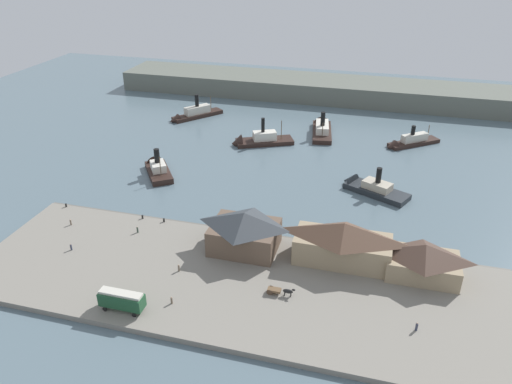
{
  "coord_description": "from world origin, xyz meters",
  "views": [
    {
      "loc": [
        25.32,
        -97.33,
        63.26
      ],
      "look_at": [
        -5.16,
        14.36,
        2.0
      ],
      "focal_mm": 34.42,
      "sensor_mm": 36.0,
      "label": 1
    }
  ],
  "objects": [
    {
      "name": "street_tram",
      "position": [
        -17.14,
        -35.82,
        3.56
      ],
      "size": [
        8.53,
        2.88,
        4.0
      ],
      "color": "#1E4C2D",
      "rests_on": "quay_promenade"
    },
    {
      "name": "pedestrian_walking_west",
      "position": [
        35.46,
        -27.13,
        2.01
      ],
      "size": [
        0.44,
        0.44,
        1.79
      ],
      "color": "#33384C",
      "rests_on": "quay_promenade"
    },
    {
      "name": "pedestrian_near_west_shed",
      "position": [
        -26.94,
        -11.04,
        1.95
      ],
      "size": [
        0.41,
        0.41,
        1.64
      ],
      "color": "#3D4C42",
      "rests_on": "quay_promenade"
    },
    {
      "name": "mooring_post_east",
      "position": [
        -23.04,
        -5.0,
        1.65
      ],
      "size": [
        0.44,
        0.44,
        0.9
      ],
      "primitive_type": "cylinder",
      "color": "black",
      "rests_on": "quay_promenade"
    },
    {
      "name": "ferry_near_quay",
      "position": [
        4.42,
        69.0,
        1.44
      ],
      "size": [
        9.48,
        22.49,
        10.96
      ],
      "color": "black",
      "rests_on": "ground"
    },
    {
      "name": "ferry_shed_customs_shed",
      "position": [
        20.3,
        -9.67,
        5.93
      ],
      "size": [
        20.46,
        9.31,
        9.31
      ],
      "color": "#998466",
      "rests_on": "quay_promenade"
    },
    {
      "name": "ferry_shed_central_terminal",
      "position": [
        -0.94,
        -10.66,
        5.81
      ],
      "size": [
        14.71,
        11.49,
        9.08
      ],
      "color": "brown",
      "rests_on": "quay_promenade"
    },
    {
      "name": "pedestrian_standing_center",
      "position": [
        -43.99,
        -12.19,
        1.91
      ],
      "size": [
        0.39,
        0.39,
        1.57
      ],
      "color": "#6B5B4C",
      "rests_on": "quay_promenade"
    },
    {
      "name": "ferry_approaching_east",
      "position": [
        -15.36,
        51.54,
        1.25
      ],
      "size": [
        21.53,
        14.56,
        11.36
      ],
      "color": "black",
      "rests_on": "ground"
    },
    {
      "name": "ferry_departing_north",
      "position": [
        -45.76,
        70.48,
        1.57
      ],
      "size": [
        17.3,
        20.25,
        10.33
      ],
      "color": "black",
      "rests_on": "ground"
    },
    {
      "name": "ferry_mid_harbor",
      "position": [
        23.63,
        26.71,
        1.25
      ],
      "size": [
        19.83,
        13.68,
        9.85
      ],
      "color": "#23282D",
      "rests_on": "ground"
    },
    {
      "name": "ferry_shed_west_terminal",
      "position": [
        36.61,
        -10.39,
        4.95
      ],
      "size": [
        14.55,
        9.58,
        7.38
      ],
      "color": "#998466",
      "rests_on": "quay_promenade"
    },
    {
      "name": "seawall_edge",
      "position": [
        0.0,
        -3.6,
        0.5
      ],
      "size": [
        110.0,
        0.8,
        1.0
      ],
      "primitive_type": "cube",
      "color": "#666159",
      "rests_on": "ground"
    },
    {
      "name": "ferry_moored_west",
      "position": [
        34.37,
        63.68,
        1.26
      ],
      "size": [
        18.6,
        16.01,
        8.3
      ],
      "color": "black",
      "rests_on": "ground"
    },
    {
      "name": "mooring_post_west",
      "position": [
        -28.77,
        -4.96,
        1.65
      ],
      "size": [
        0.44,
        0.44,
        0.9
      ],
      "primitive_type": "cylinder",
      "color": "black",
      "rests_on": "quay_promenade"
    },
    {
      "name": "far_headland",
      "position": [
        0.0,
        110.0,
        4.0
      ],
      "size": [
        180.0,
        24.0,
        8.0
      ],
      "primitive_type": "cube",
      "color": "#60665B",
      "rests_on": "ground"
    },
    {
      "name": "horse_cart",
      "position": [
        10.06,
        -23.98,
        2.13
      ],
      "size": [
        5.52,
        1.47,
        1.87
      ],
      "color": "brown",
      "rests_on": "quay_promenade"
    },
    {
      "name": "ground_plane",
      "position": [
        0.0,
        0.0,
        0.0
      ],
      "size": [
        320.0,
        320.0,
        0.0
      ],
      "primitive_type": "plane",
      "color": "slate"
    },
    {
      "name": "pedestrian_by_tram",
      "position": [
        -11.73,
        -22.24,
        1.95
      ],
      "size": [
        0.4,
        0.4,
        1.63
      ],
      "color": "#6B5B4C",
      "rests_on": "quay_promenade"
    },
    {
      "name": "ferry_approaching_west",
      "position": [
        -37.75,
        22.41,
        1.41
      ],
      "size": [
        13.9,
        16.42,
        9.92
      ],
      "color": "black",
      "rests_on": "ground"
    },
    {
      "name": "quay_promenade",
      "position": [
        0.0,
        -22.0,
        0.6
      ],
      "size": [
        110.0,
        36.0,
        1.2
      ],
      "primitive_type": "cube",
      "color": "gray",
      "rests_on": "ground"
    },
    {
      "name": "pedestrian_walking_east",
      "position": [
        -37.73,
        -21.39,
        1.93
      ],
      "size": [
        0.4,
        0.4,
        1.6
      ],
      "color": "#33384C",
      "rests_on": "quay_promenade"
    },
    {
      "name": "mooring_post_center_west",
      "position": [
        -50.34,
        -4.82,
        1.65
      ],
      "size": [
        0.44,
        0.44,
        0.9
      ],
      "primitive_type": "cylinder",
      "color": "black",
      "rests_on": "quay_promenade"
    },
    {
      "name": "pedestrian_near_cart",
      "position": [
        -9.04,
        -31.93,
        1.92
      ],
      "size": [
        0.39,
        0.39,
        1.59
      ],
      "color": "#6B5B4C",
      "rests_on": "quay_promenade"
    }
  ]
}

